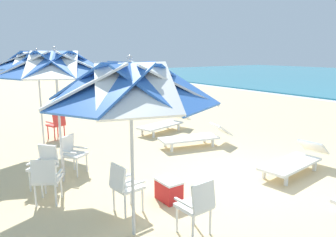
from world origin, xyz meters
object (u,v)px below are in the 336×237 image
plastic_chair_5 (57,123)px  cooler_box (169,190)px  sun_lounger_2 (195,137)px  plastic_chair_2 (72,152)px  plastic_chair_0 (124,185)px  sun_lounger_3 (165,123)px  sun_lounger_1 (295,160)px  beach_umbrella_1 (56,65)px  beach_umbrella_2 (37,61)px  plastic_chair_4 (45,164)px  plastic_chair_3 (46,178)px  plastic_chair_1 (197,204)px  beach_umbrella_0 (130,85)px

plastic_chair_5 → cooler_box: size_ratio=1.73×
sun_lounger_2 → plastic_chair_2: bearing=-89.0°
plastic_chair_0 → sun_lounger_3: bearing=138.6°
sun_lounger_1 → plastic_chair_2: bearing=-124.7°
plastic_chair_0 → sun_lounger_2: (-2.36, 3.53, -0.22)m
plastic_chair_5 → sun_lounger_3: bearing=70.9°
beach_umbrella_1 → plastic_chair_2: 1.99m
beach_umbrella_2 → cooler_box: beach_umbrella_2 is taller
sun_lounger_3 → beach_umbrella_2: bearing=-97.9°
plastic_chair_5 → plastic_chair_0: bearing=-5.2°
cooler_box → plastic_chair_4: bearing=-138.0°
plastic_chair_2 → sun_lounger_2: size_ratio=0.39×
plastic_chair_0 → plastic_chair_3: same height
cooler_box → plastic_chair_3: bearing=-121.3°
sun_lounger_2 → sun_lounger_3: bearing=172.0°
plastic_chair_4 → sun_lounger_2: bearing=97.1°
plastic_chair_1 → plastic_chair_5: (-6.71, -0.05, 0.00)m
plastic_chair_2 → plastic_chair_5: size_ratio=1.00×
beach_umbrella_1 → plastic_chair_1: bearing=17.1°
plastic_chair_2 → beach_umbrella_2: (-2.56, 0.02, 1.95)m
plastic_chair_1 → plastic_chair_2: 3.60m
plastic_chair_0 → cooler_box: (0.06, 0.87, -0.30)m
beach_umbrella_1 → beach_umbrella_2: (-2.92, 0.36, 0.01)m
plastic_chair_2 → sun_lounger_2: plastic_chair_2 is taller
beach_umbrella_2 → plastic_chair_5: beach_umbrella_2 is taller
plastic_chair_3 → plastic_chair_0: bearing=42.8°
plastic_chair_4 → beach_umbrella_2: 3.69m
beach_umbrella_2 → sun_lounger_1: beach_umbrella_2 is taller
sun_lounger_1 → sun_lounger_2: (-2.92, -0.50, 0.00)m
sun_lounger_2 → cooler_box: bearing=-47.7°
beach_umbrella_1 → plastic_chair_3: 2.19m
plastic_chair_5 → plastic_chair_1: bearing=0.4°
plastic_chair_0 → beach_umbrella_2: size_ratio=0.31×
plastic_chair_1 → plastic_chair_4: (-3.06, -1.37, 0.00)m
plastic_chair_3 → plastic_chair_1: bearing=33.5°
beach_umbrella_1 → sun_lounger_3: beach_umbrella_1 is taller
beach_umbrella_0 → plastic_chair_1: beach_umbrella_0 is taller
sun_lounger_1 → plastic_chair_1: bearing=-78.9°
plastic_chair_1 → plastic_chair_3: (-2.31, -1.53, 0.00)m
plastic_chair_4 → cooler_box: (1.88, 1.69, -0.30)m
cooler_box → plastic_chair_0: bearing=-94.2°
plastic_chair_1 → beach_umbrella_2: (-6.10, -0.62, 1.95)m
plastic_chair_4 → plastic_chair_5: bearing=160.1°
plastic_chair_5 → sun_lounger_3: 3.51m
sun_lounger_3 → cooler_box: sun_lounger_3 is taller
beach_umbrella_0 → beach_umbrella_2: bearing=178.6°
beach_umbrella_0 → sun_lounger_3: bearing=141.3°
beach_umbrella_2 → beach_umbrella_1: bearing=-7.0°
beach_umbrella_0 → plastic_chair_0: beach_umbrella_0 is taller
plastic_chair_0 → sun_lounger_2: size_ratio=0.39×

